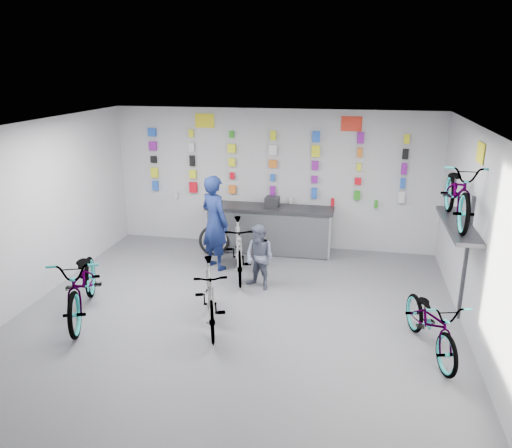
% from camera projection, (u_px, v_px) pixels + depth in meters
% --- Properties ---
extents(floor, '(8.00, 8.00, 0.00)m').
position_uv_depth(floor, '(229.00, 333.00, 7.51)').
color(floor, '#56565B').
rests_on(floor, ground).
extents(ceiling, '(8.00, 8.00, 0.00)m').
position_uv_depth(ceiling, '(225.00, 133.00, 6.60)').
color(ceiling, white).
rests_on(ceiling, wall_back).
extents(wall_back, '(7.00, 0.00, 7.00)m').
position_uv_depth(wall_back, '(273.00, 179.00, 10.79)').
color(wall_back, silver).
rests_on(wall_back, floor).
extents(wall_front, '(7.00, 0.00, 7.00)m').
position_uv_depth(wall_front, '(77.00, 435.00, 3.32)').
color(wall_front, silver).
rests_on(wall_front, floor).
extents(wall_left, '(0.00, 8.00, 8.00)m').
position_uv_depth(wall_left, '(8.00, 225.00, 7.71)').
color(wall_left, silver).
rests_on(wall_left, floor).
extents(wall_right, '(0.00, 8.00, 8.00)m').
position_uv_depth(wall_right, '(491.00, 257.00, 6.40)').
color(wall_right, silver).
rests_on(wall_right, floor).
extents(counter, '(2.70, 0.66, 1.00)m').
position_uv_depth(counter, '(269.00, 230.00, 10.67)').
color(counter, black).
rests_on(counter, floor).
extents(merch_wall, '(5.55, 0.08, 1.56)m').
position_uv_depth(merch_wall, '(269.00, 166.00, 10.65)').
color(merch_wall, blue).
rests_on(merch_wall, wall_back).
extents(wall_bracket, '(0.39, 1.90, 2.00)m').
position_uv_depth(wall_bracket, '(459.00, 230.00, 7.57)').
color(wall_bracket, '#333338').
rests_on(wall_bracket, wall_right).
extents(sign_left, '(0.42, 0.02, 0.30)m').
position_uv_depth(sign_left, '(205.00, 121.00, 10.69)').
color(sign_left, yellow).
rests_on(sign_left, wall_back).
extents(sign_right, '(0.42, 0.02, 0.30)m').
position_uv_depth(sign_right, '(351.00, 124.00, 10.11)').
color(sign_right, red).
rests_on(sign_right, wall_back).
extents(sign_side, '(0.02, 0.40, 0.30)m').
position_uv_depth(sign_side, '(480.00, 153.00, 7.18)').
color(sign_side, yellow).
rests_on(sign_side, wall_right).
extents(bike_left, '(1.41, 2.23, 1.10)m').
position_uv_depth(bike_left, '(83.00, 283.00, 7.91)').
color(bike_left, gray).
rests_on(bike_left, floor).
extents(bike_center, '(1.01, 1.76, 1.02)m').
position_uv_depth(bike_center, '(210.00, 295.00, 7.60)').
color(bike_center, gray).
rests_on(bike_center, floor).
extents(bike_right, '(1.03, 1.82, 0.91)m').
position_uv_depth(bike_right, '(431.00, 322.00, 6.91)').
color(bike_right, gray).
rests_on(bike_right, floor).
extents(bike_service, '(0.97, 1.87, 1.08)m').
position_uv_depth(bike_service, '(238.00, 249.00, 9.44)').
color(bike_service, gray).
rests_on(bike_service, floor).
extents(bike_wall, '(0.63, 1.80, 0.95)m').
position_uv_depth(bike_wall, '(458.00, 192.00, 7.40)').
color(bike_wall, gray).
rests_on(bike_wall, wall_bracket).
extents(clerk, '(0.82, 0.76, 1.87)m').
position_uv_depth(clerk, '(215.00, 223.00, 9.69)').
color(clerk, navy).
rests_on(clerk, floor).
extents(customer, '(0.72, 0.66, 1.19)m').
position_uv_depth(customer, '(259.00, 257.00, 8.87)').
color(customer, '#50566D').
rests_on(customer, floor).
extents(spare_wheel, '(0.70, 0.44, 0.64)m').
position_uv_depth(spare_wheel, '(214.00, 240.00, 10.59)').
color(spare_wheel, black).
rests_on(spare_wheel, floor).
extents(register, '(0.30, 0.31, 0.22)m').
position_uv_depth(register, '(272.00, 202.00, 10.48)').
color(register, black).
rests_on(register, counter).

